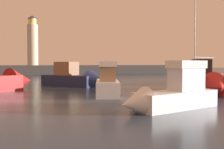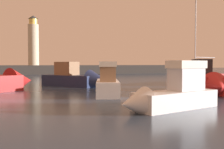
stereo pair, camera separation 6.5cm
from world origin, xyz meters
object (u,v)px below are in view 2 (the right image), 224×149
Objects in this scene: motorboat_0 at (207,82)px; motorboat_5 at (107,84)px; motorboat_4 at (79,79)px; lighthouse at (33,42)px; motorboat_3 at (170,94)px; sailboat_moored at (199,79)px.

motorboat_5 is at bearing 170.84° from motorboat_0.
motorboat_4 is 7.63m from motorboat_5.
motorboat_3 is (8.31, -50.86, -6.82)m from lighthouse.
motorboat_5 is (6.83, -42.94, -6.82)m from lighthouse.
motorboat_5 is at bearing -80.96° from lighthouse.
motorboat_4 is at bearing 100.13° from motorboat_3.
motorboat_4 is at bearing 99.68° from motorboat_5.
motorboat_4 is 1.05× the size of motorboat_5.
motorboat_4 is 0.57× the size of sailboat_moored.
motorboat_0 reaches higher than motorboat_5.
sailboat_moored is at bearing 28.83° from motorboat_5.
lighthouse is 1.77× the size of motorboat_3.
lighthouse is 51.98m from motorboat_3.
sailboat_moored is at bearing 0.22° from motorboat_4.
lighthouse is 44.01m from motorboat_5.
motorboat_0 is at bearing -9.16° from motorboat_5.
motorboat_3 is 19.79m from sailboat_moored.
lighthouse is at bearing 109.09° from motorboat_0.
lighthouse reaches higher than motorboat_4.
motorboat_4 reaches higher than motorboat_5.
motorboat_3 is at bearing -128.43° from sailboat_moored.
motorboat_0 is 1.14× the size of motorboat_4.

